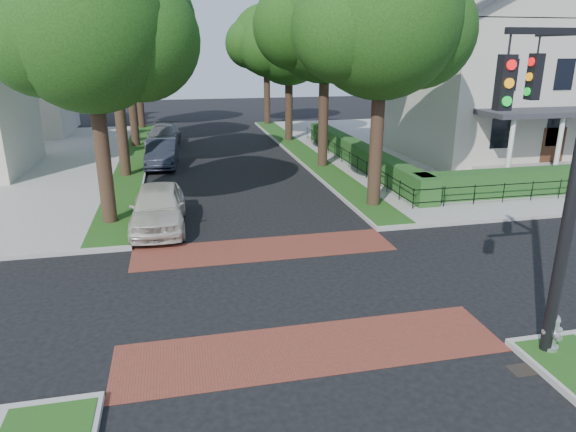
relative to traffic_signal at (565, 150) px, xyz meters
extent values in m
plane|color=black|center=(-4.89, 4.41, -4.71)|extent=(120.00, 120.00, 0.00)
cube|color=gray|center=(14.61, 23.41, -4.63)|extent=(30.00, 30.00, 0.15)
cube|color=brown|center=(-4.89, 7.61, -4.70)|extent=(9.00, 2.20, 0.01)
cube|color=brown|center=(-4.89, 1.21, -4.70)|extent=(9.00, 2.20, 0.01)
cube|color=black|center=(-0.59, -0.59, -4.70)|extent=(0.65, 0.45, 0.01)
cube|color=#244513|center=(0.51, 23.51, -4.55)|extent=(1.60, 29.80, 0.02)
cube|color=#244513|center=(-10.29, 23.51, -4.55)|extent=(1.60, 29.80, 0.02)
cylinder|color=black|center=(0.61, 11.41, -0.88)|extent=(0.56, 0.56, 7.35)
sphere|color=#12370F|center=(0.61, 11.41, 3.00)|extent=(6.20, 6.20, 6.20)
sphere|color=#12370F|center=(2.32, 11.71, 2.60)|extent=(4.65, 4.65, 4.65)
sphere|color=#12370F|center=(-0.94, 11.21, 2.70)|extent=(4.34, 4.34, 4.34)
sphere|color=#12370F|center=(0.71, 12.96, 3.50)|extent=(4.03, 4.03, 4.03)
cylinder|color=black|center=(0.61, 19.41, -0.71)|extent=(0.56, 0.56, 7.70)
sphere|color=#12370F|center=(0.61, 19.41, 3.36)|extent=(6.60, 6.60, 6.60)
sphere|color=#12370F|center=(2.43, 19.71, 2.96)|extent=(4.95, 4.95, 4.95)
sphere|color=#12370F|center=(-1.04, 19.21, 3.06)|extent=(4.62, 4.62, 4.62)
sphere|color=#12370F|center=(0.71, 21.06, 3.86)|extent=(4.29, 4.29, 4.29)
cylinder|color=black|center=(0.61, 28.41, -1.23)|extent=(0.56, 0.56, 6.65)
sphere|color=#12370F|center=(0.61, 28.41, 2.28)|extent=(5.80, 5.80, 5.80)
sphere|color=#12370F|center=(2.21, 28.71, 1.88)|extent=(4.35, 4.35, 4.35)
sphere|color=#12370F|center=(-0.84, 28.21, 1.98)|extent=(4.06, 4.06, 4.06)
sphere|color=#12370F|center=(0.71, 29.86, 2.78)|extent=(3.77, 3.77, 3.77)
cylinder|color=black|center=(0.61, 37.41, -1.06)|extent=(0.56, 0.56, 7.00)
sphere|color=#12370F|center=(0.61, 37.41, 2.64)|extent=(6.00, 6.00, 6.00)
sphere|color=#12370F|center=(2.26, 37.71, 2.24)|extent=(4.50, 4.50, 4.50)
sphere|color=#12370F|center=(-0.89, 37.21, 2.34)|extent=(4.20, 4.20, 4.20)
sphere|color=#12370F|center=(0.71, 38.91, 3.14)|extent=(3.90, 3.90, 3.90)
cylinder|color=black|center=(-10.39, 11.41, -1.06)|extent=(0.56, 0.56, 7.00)
sphere|color=#12370F|center=(-10.39, 11.41, 2.64)|extent=(6.00, 6.00, 6.00)
sphere|color=#12370F|center=(-8.74, 11.71, 2.24)|extent=(4.50, 4.50, 4.50)
sphere|color=#12370F|center=(-11.89, 11.21, 2.34)|extent=(4.20, 4.20, 4.20)
sphere|color=#12370F|center=(-10.29, 12.91, 3.14)|extent=(3.90, 3.90, 3.90)
cylinder|color=black|center=(-10.39, 19.41, -0.53)|extent=(0.56, 0.56, 8.05)
sphere|color=#12370F|center=(-10.39, 19.41, 3.72)|extent=(6.40, 6.40, 6.40)
sphere|color=#12370F|center=(-8.63, 19.71, 3.32)|extent=(4.80, 4.80, 4.80)
sphere|color=#12370F|center=(-11.99, 19.21, 3.42)|extent=(4.48, 4.48, 4.48)
sphere|color=#12370F|center=(-10.29, 21.01, 4.22)|extent=(4.16, 4.16, 4.16)
cylinder|color=black|center=(-10.39, 28.41, -1.13)|extent=(0.56, 0.56, 6.86)
sphere|color=#12370F|center=(-10.39, 28.41, 2.50)|extent=(5.60, 5.60, 5.60)
sphere|color=#12370F|center=(-8.85, 28.71, 2.10)|extent=(4.20, 4.20, 4.20)
sphere|color=#12370F|center=(-11.79, 28.21, 2.20)|extent=(3.92, 3.92, 3.92)
sphere|color=#12370F|center=(-10.29, 29.81, 3.00)|extent=(3.64, 3.64, 3.64)
cylinder|color=black|center=(-10.39, 37.41, -0.99)|extent=(0.56, 0.56, 7.14)
sphere|color=#12370F|center=(-10.39, 37.41, 2.79)|extent=(6.20, 6.20, 6.20)
sphere|color=#12370F|center=(-8.68, 37.71, 2.39)|extent=(4.65, 4.65, 4.65)
sphere|color=#12370F|center=(-11.94, 37.21, 2.49)|extent=(4.34, 4.34, 4.34)
sphere|color=#12370F|center=(-10.29, 38.96, 3.29)|extent=(4.03, 4.03, 4.03)
cube|color=#17431A|center=(2.81, 19.41, -3.96)|extent=(1.00, 18.00, 1.20)
cube|color=beige|center=(12.61, 20.41, -0.56)|extent=(12.00, 10.00, 8.00)
cube|color=gray|center=(12.61, 14.21, -4.31)|extent=(9.60, 2.40, 0.50)
cube|color=#28282D|center=(12.61, 14.21, -1.16)|extent=(10.20, 2.70, 0.25)
cylinder|color=white|center=(8.41, 13.26, -2.71)|extent=(0.24, 0.24, 3.00)
cylinder|color=white|center=(11.17, 13.26, -2.71)|extent=(0.24, 0.24, 3.00)
cube|color=beige|center=(-20.39, 36.41, -1.31)|extent=(9.00, 8.00, 6.50)
cube|color=brown|center=(-17.69, 34.81, 3.76)|extent=(0.80, 0.80, 3.64)
cylinder|color=black|center=(0.21, -0.19, -0.56)|extent=(0.26, 0.26, 8.00)
cube|color=black|center=(-0.79, -0.19, 2.24)|extent=(2.00, 0.12, 0.12)
cube|color=black|center=(0.21, 0.71, 2.24)|extent=(0.12, 1.80, 0.12)
cube|color=black|center=(-1.69, -0.19, 1.34)|extent=(0.28, 0.22, 1.00)
cylinder|color=red|center=(-1.69, -0.32, 1.66)|extent=(0.18, 0.05, 0.18)
cylinder|color=orange|center=(-1.69, -0.32, 1.34)|extent=(0.18, 0.05, 0.18)
cylinder|color=#0CB226|center=(-1.69, -0.32, 1.02)|extent=(0.18, 0.05, 0.18)
cube|color=black|center=(0.21, 1.51, 1.34)|extent=(0.22, 0.28, 1.00)
cylinder|color=red|center=(0.08, 1.51, 1.66)|extent=(0.05, 0.18, 0.18)
cylinder|color=orange|center=(0.08, 1.51, 1.34)|extent=(0.05, 0.18, 0.18)
cylinder|color=#0CB226|center=(0.08, 1.51, 1.02)|extent=(0.05, 0.18, 0.18)
imported|color=beige|center=(-8.49, 10.68, -3.86)|extent=(2.15, 5.05, 1.70)
imported|color=#202431|center=(-8.49, 21.85, -3.92)|extent=(1.95, 4.87, 1.57)
imported|color=slate|center=(-8.49, 28.41, -3.95)|extent=(2.64, 5.40, 1.51)
cylinder|color=#B6B5B8|center=(0.31, -0.19, -4.50)|extent=(0.46, 0.46, 0.10)
cylinder|color=#B6B5B8|center=(0.31, -0.19, -4.14)|extent=(0.31, 0.31, 0.63)
sphere|color=#B6B5B8|center=(0.31, -0.19, -3.80)|extent=(0.27, 0.27, 0.27)
cylinder|color=#B6B5B8|center=(0.31, -0.19, -3.68)|extent=(0.09, 0.09, 0.08)
cylinder|color=#B6B5B8|center=(0.48, -0.19, -4.09)|extent=(0.15, 0.14, 0.12)
cylinder|color=#B6B5B8|center=(0.15, -0.19, -4.09)|extent=(0.15, 0.14, 0.12)
cylinder|color=#B6B5B8|center=(0.31, -0.36, -4.14)|extent=(0.19, 0.18, 0.16)
camera|label=1|loc=(-7.66, -8.80, 1.94)|focal=32.00mm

